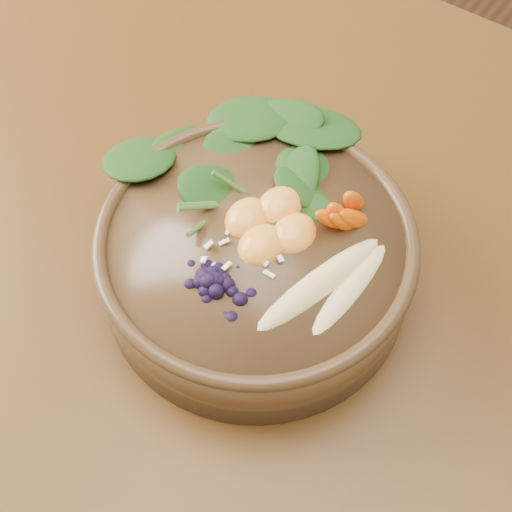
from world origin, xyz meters
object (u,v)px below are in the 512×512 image
at_px(kale_heap, 260,157).
at_px(carrot_cluster, 360,185).
at_px(banana_halves, 336,277).
at_px(stoneware_bowl, 256,261).
at_px(mandarin_cluster, 271,215).
at_px(dining_table, 276,259).
at_px(blueberry_pile, 213,271).

relative_size(kale_heap, carrot_cluster, 2.38).
relative_size(kale_heap, banana_halves, 1.17).
height_order(stoneware_bowl, carrot_cluster, carrot_cluster).
bearing_deg(mandarin_cluster, dining_table, 117.69).
distance_m(mandarin_cluster, blueberry_pile, 0.08).
height_order(dining_table, mandarin_cluster, mandarin_cluster).
bearing_deg(carrot_cluster, dining_table, 179.05).
bearing_deg(kale_heap, mandarin_cluster, -45.67).
xyz_separation_m(kale_heap, blueberry_pile, (0.04, -0.13, -0.00)).
bearing_deg(dining_table, kale_heap, -119.24).
xyz_separation_m(dining_table, banana_halves, (0.12, -0.09, 0.19)).
relative_size(kale_heap, mandarin_cluster, 2.07).
relative_size(dining_table, stoneware_bowl, 5.09).
relative_size(dining_table, kale_heap, 7.77).
distance_m(stoneware_bowl, banana_halves, 0.11).
bearing_deg(kale_heap, banana_halves, -27.43).
bearing_deg(dining_table, blueberry_pile, -78.34).
height_order(stoneware_bowl, kale_heap, kale_heap).
bearing_deg(mandarin_cluster, kale_heap, 134.33).
bearing_deg(carrot_cluster, kale_heap, -169.49).
bearing_deg(dining_table, stoneware_bowl, -69.64).
height_order(dining_table, carrot_cluster, carrot_cluster).
distance_m(stoneware_bowl, kale_heap, 0.10).
bearing_deg(banana_halves, mandarin_cluster, 170.25).
bearing_deg(blueberry_pile, mandarin_cluster, 86.85).
relative_size(dining_table, banana_halves, 9.12).
height_order(dining_table, blueberry_pile, blueberry_pile).
xyz_separation_m(banana_halves, mandarin_cluster, (-0.09, 0.02, 0.00)).
bearing_deg(mandarin_cluster, banana_halves, -13.63).
xyz_separation_m(stoneware_bowl, kale_heap, (-0.04, 0.07, 0.07)).
distance_m(stoneware_bowl, mandarin_cluster, 0.06).
distance_m(banana_halves, mandarin_cluster, 0.09).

